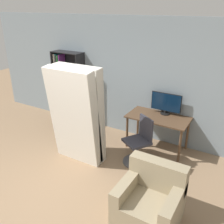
{
  "coord_description": "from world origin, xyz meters",
  "views": [
    {
      "loc": [
        2.55,
        -2.18,
        2.9
      ],
      "look_at": [
        0.39,
        1.5,
        1.05
      ],
      "focal_mm": 40.0,
      "sensor_mm": 36.0,
      "label": 1
    }
  ],
  "objects": [
    {
      "name": "mattress_near",
      "position": [
        -0.2,
        1.11,
        0.95
      ],
      "size": [
        0.99,
        0.42,
        1.91
      ],
      "color": "silver",
      "rests_on": "ground"
    },
    {
      "name": "monitor",
      "position": [
        1.06,
        2.6,
        0.99
      ],
      "size": [
        0.65,
        0.2,
        0.46
      ],
      "color": "black",
      "rests_on": "desk"
    },
    {
      "name": "mattress_far",
      "position": [
        -0.2,
        1.3,
        0.95
      ],
      "size": [
        0.99,
        0.29,
        1.9
      ],
      "color": "silver",
      "rests_on": "ground"
    },
    {
      "name": "bookshelf",
      "position": [
        -1.61,
        2.58,
        0.9
      ],
      "size": [
        0.81,
        0.34,
        1.84
      ],
      "color": "black",
      "rests_on": "ground"
    },
    {
      "name": "office_chair",
      "position": [
        0.88,
        1.7,
        0.39
      ],
      "size": [
        0.61,
        0.61,
        0.95
      ],
      "color": "#4C4C51",
      "rests_on": "ground"
    },
    {
      "name": "wall_back",
      "position": [
        0.0,
        2.75,
        1.35
      ],
      "size": [
        8.0,
        0.06,
        2.7
      ],
      "color": "gray",
      "rests_on": "ground"
    },
    {
      "name": "ground_plane",
      "position": [
        0.0,
        0.0,
        0.0
      ],
      "size": [
        16.0,
        16.0,
        0.0
      ],
      "primitive_type": "plane",
      "color": "#937556"
    },
    {
      "name": "desk",
      "position": [
        0.99,
        2.38,
        0.65
      ],
      "size": [
        1.28,
        0.68,
        0.74
      ],
      "color": "brown",
      "rests_on": "ground"
    },
    {
      "name": "armchair",
      "position": [
        1.62,
        0.48,
        0.32
      ],
      "size": [
        0.85,
        0.8,
        0.85
      ],
      "color": "gray",
      "rests_on": "ground"
    }
  ]
}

